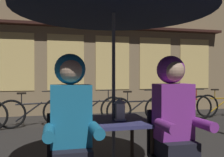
% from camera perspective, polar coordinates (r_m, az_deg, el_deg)
% --- Properties ---
extents(cafe_table, '(0.72, 0.72, 0.74)m').
position_cam_1_polar(cafe_table, '(2.67, 0.37, -11.64)').
color(cafe_table, navy).
rests_on(cafe_table, ground_plane).
extents(lantern, '(0.11, 0.11, 0.23)m').
position_cam_1_polar(lantern, '(2.61, 1.78, -6.94)').
color(lantern, white).
rests_on(lantern, cafe_table).
extents(chair_right, '(0.40, 0.40, 0.87)m').
position_cam_1_polar(chair_right, '(2.53, 13.55, -15.81)').
color(chair_right, black).
rests_on(chair_right, ground_plane).
extents(person_left_hooded, '(0.45, 0.56, 1.40)m').
position_cam_1_polar(person_left_hooded, '(2.14, -9.47, -9.10)').
color(person_left_hooded, black).
rests_on(person_left_hooded, ground_plane).
extents(person_right_hooded, '(0.45, 0.56, 1.40)m').
position_cam_1_polar(person_right_hooded, '(2.41, 14.21, -7.98)').
color(person_right_hooded, black).
rests_on(person_right_hooded, ground_plane).
extents(shopfront_building, '(10.00, 0.93, 6.20)m').
position_cam_1_polar(shopfront_building, '(8.22, -5.51, 14.01)').
color(shopfront_building, '#937A56').
rests_on(shopfront_building, ground_plane).
extents(bicycle_second, '(1.66, 0.35, 0.84)m').
position_cam_1_polar(bicycle_second, '(6.07, -17.50, -7.42)').
color(bicycle_second, black).
rests_on(bicycle_second, ground_plane).
extents(bicycle_third, '(1.68, 0.08, 0.84)m').
position_cam_1_polar(bicycle_third, '(6.30, -4.36, -7.08)').
color(bicycle_third, black).
rests_on(bicycle_third, ground_plane).
extents(bicycle_fourth, '(1.68, 0.10, 0.84)m').
position_cam_1_polar(bicycle_fourth, '(6.32, 6.04, -7.06)').
color(bicycle_fourth, black).
rests_on(bicycle_fourth, ground_plane).
extents(bicycle_fifth, '(1.67, 0.25, 0.84)m').
position_cam_1_polar(bicycle_fifth, '(6.99, 16.00, -6.33)').
color(bicycle_fifth, black).
rests_on(bicycle_fifth, ground_plane).
extents(bicycle_furthest, '(1.67, 0.26, 0.84)m').
position_cam_1_polar(bicycle_furthest, '(7.78, 24.49, -5.64)').
color(bicycle_furthest, black).
rests_on(bicycle_furthest, ground_plane).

